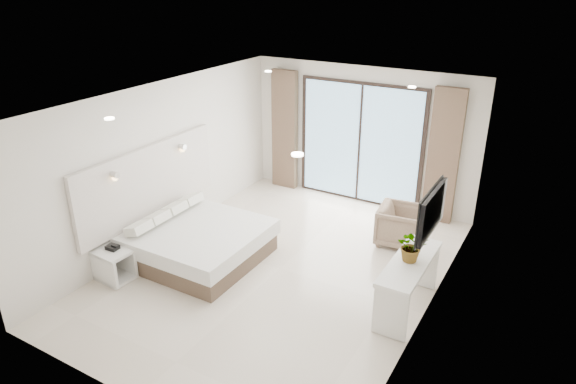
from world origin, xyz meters
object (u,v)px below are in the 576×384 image
bed (197,242)px  console_desk (409,275)px  nightstand (114,265)px  armchair (401,224)px

bed → console_desk: size_ratio=1.31×
nightstand → armchair: armchair is taller
bed → armchair: armchair is taller
nightstand → armchair: bearing=48.0°
armchair → bed: bearing=121.4°
console_desk → nightstand: bearing=-160.0°
bed → nightstand: 1.32m
nightstand → bed: bearing=62.4°
bed → armchair: 3.41m
bed → nightstand: size_ratio=3.52×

